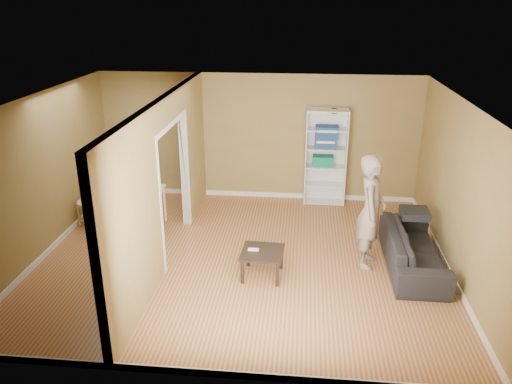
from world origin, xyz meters
TOP-DOWN VIEW (x-y plane):
  - room_shell at (0.00, 0.00)m, footprint 6.50×6.50m
  - partition at (-1.20, 0.00)m, footprint 0.22×5.50m
  - wall_speaker at (1.50, 2.69)m, footprint 0.10×0.10m
  - sofa at (2.70, 0.03)m, footprint 2.07×0.90m
  - person at (1.99, 0.04)m, footprint 0.87×0.73m
  - bookshelf at (1.38, 2.60)m, footprint 0.82×0.36m
  - paper_box_teal at (1.33, 2.56)m, footprint 0.41×0.27m
  - paper_box_navy_b at (1.35, 2.56)m, footprint 0.42×0.27m
  - paper_box_navy_c at (1.38, 2.56)m, footprint 0.45×0.29m
  - coffee_table at (0.37, -0.50)m, footprint 0.63×0.63m
  - game_controller at (0.23, -0.48)m, footprint 0.16×0.04m
  - dining_table at (-2.18, 0.98)m, footprint 1.17×0.78m
  - chair_left at (-2.99, 1.03)m, footprint 0.55×0.55m
  - chair_near at (-2.12, 0.39)m, footprint 0.53×0.53m
  - chair_far at (-2.14, 1.51)m, footprint 0.48×0.48m

SIDE VIEW (x-z plane):
  - coffee_table at x=0.37m, z-range 0.15..0.56m
  - sofa at x=2.70m, z-range 0.00..0.79m
  - game_controller at x=0.23m, z-range 0.42..0.45m
  - chair_far at x=-2.14m, z-range 0.00..0.87m
  - chair_left at x=-2.99m, z-range 0.00..0.97m
  - chair_near at x=-2.12m, z-range 0.00..1.03m
  - dining_table at x=-2.18m, z-range 0.29..1.02m
  - paper_box_teal at x=1.33m, z-range 0.80..1.01m
  - bookshelf at x=1.38m, z-range 0.00..1.96m
  - person at x=1.99m, z-range 0.00..2.14m
  - paper_box_navy_b at x=1.35m, z-range 1.18..1.39m
  - room_shell at x=0.00m, z-range -1.95..4.55m
  - partition at x=-1.20m, z-range 0.00..2.60m
  - paper_box_navy_c at x=1.38m, z-range 1.41..1.64m
  - wall_speaker at x=1.50m, z-range 1.85..1.95m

